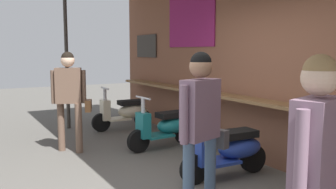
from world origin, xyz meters
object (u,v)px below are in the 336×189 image
Objects in this scene: scooter_blue at (230,150)px; scooter_teal at (166,127)px; scooter_cream at (126,112)px; shopper_browsing at (316,157)px; shopper_passing at (70,91)px; shopper_with_handbag at (201,118)px.

scooter_teal is at bearing -87.63° from scooter_blue.
scooter_blue is at bearing 86.24° from scooter_teal.
scooter_cream is 6.06m from shopper_browsing.
shopper_browsing reaches higher than scooter_cream.
scooter_teal is (1.83, -0.00, 0.00)m from scooter_cream.
shopper_passing reaches higher than scooter_blue.
shopper_passing is at bearing 39.75° from scooter_cream.
shopper_browsing is (2.30, -1.25, 0.69)m from scooter_blue.
shopper_passing is (-0.62, -1.57, 0.68)m from scooter_teal.
scooter_cream is 1.83m from scooter_teal.
scooter_blue is 0.81× the size of shopper_browsing.
shopper_browsing is (5.89, -1.25, 0.69)m from scooter_cream.
scooter_cream is 1.00× the size of scooter_blue.
scooter_blue is 0.81× the size of shopper_passing.
scooter_cream is 0.81× the size of shopper_with_handbag.
shopper_passing is at bearing -25.29° from scooter_teal.
scooter_blue is 1.52m from shopper_with_handbag.
scooter_cream is 0.81× the size of shopper_passing.
shopper_passing is at bearing -14.64° from shopper_browsing.
shopper_passing is (-3.21, -0.48, -0.00)m from shopper_with_handbag.
shopper_with_handbag reaches higher than scooter_blue.
scooter_teal is 1.77m from scooter_blue.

